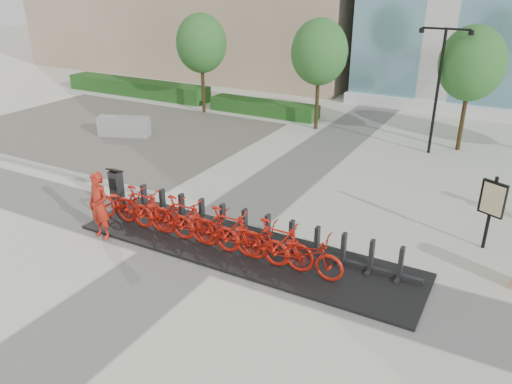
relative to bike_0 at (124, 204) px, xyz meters
The scene contains 24 objects.
ground 2.68m from the bike_0, ahead, with size 120.00×120.00×0.00m, color beige.
gravel_patch 10.24m from the bike_0, 136.39° to the left, with size 14.00×14.00×0.00m, color #494641.
curb 7.67m from the bike_0, 165.24° to the left, with size 14.00×0.25×0.15m, color #9A9B96.
hedge_a 17.71m from the bike_0, 130.07° to the left, with size 10.00×1.40×0.90m, color #114C12.
hedge_b 13.47m from the bike_0, 100.27° to the left, with size 6.00×1.20×0.70m, color #114C12.
tree_0 13.53m from the bike_0, 114.14° to the left, with size 2.60×2.60×5.10m.
tree_1 12.46m from the bike_0, 84.78° to the left, with size 2.60×2.60×5.10m.
tree_2 14.55m from the bike_0, 57.76° to the left, with size 2.60×2.60×5.10m.
streetlamp 13.11m from the bike_0, 59.15° to the left, with size 2.00×0.20×5.00m.
dock_pad 3.96m from the bike_0, ahead, with size 9.60×2.40×0.08m, color black.
dock_rail_posts 4.05m from the bike_0, 11.77° to the left, with size 8.02×0.50×0.85m, color black, non-canonical shape.
bike_0 is the anchor object (origin of this frame).
bike_1 0.72m from the bike_0, ahead, with size 0.58×2.05×1.23m, color #A51409.
bike_2 1.44m from the bike_0, ahead, with size 0.74×2.11×1.11m, color #A51409.
bike_3 2.16m from the bike_0, ahead, with size 0.58×2.05×1.23m, color #A51409.
bike_4 2.88m from the bike_0, ahead, with size 0.74×2.11×1.11m, color #A51409.
bike_5 3.60m from the bike_0, ahead, with size 0.58×2.05×1.23m, color #A51409.
bike_6 4.32m from the bike_0, ahead, with size 0.74×2.11×1.11m, color #A51409.
bike_7 5.04m from the bike_0, ahead, with size 0.58×2.05×1.23m, color #A51409.
bike_8 5.76m from the bike_0, ahead, with size 0.74×2.11×1.11m, color #A51409.
kiosk 1.02m from the bike_0, 143.59° to the left, with size 0.43×0.36×1.36m.
worker_red 0.98m from the bike_0, 89.70° to the right, with size 0.71×0.47×1.94m, color #A42012.
jersey_barrier 9.09m from the bike_0, 132.59° to the left, with size 2.33×0.64×0.90m, color #ADADAD.
map_sign 10.22m from the bike_0, 20.87° to the left, with size 0.66×0.38×2.08m.
Camera 1 is at (7.23, -9.79, 6.84)m, focal length 35.00 mm.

